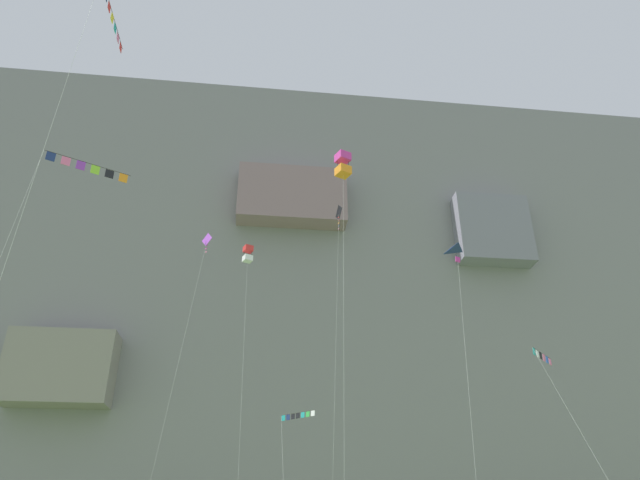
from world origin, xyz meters
TOP-DOWN VIEW (x-y plane):
  - cliff_face at (-0.00, 63.34)m, footprint 180.00×31.95m
  - kite_delta_front_field at (12.27, 27.38)m, footprint 3.66×5.34m
  - kite_banner_far_left at (-14.33, 18.71)m, footprint 4.70×6.93m
  - kite_diamond_low_left at (4.02, 37.55)m, footprint 1.80×4.01m
  - kite_banner_high_center at (-0.15, 31.97)m, footprint 2.37×4.93m
  - kite_box_low_center at (2.56, 24.93)m, footprint 1.63×3.99m
  - kite_box_high_left at (-4.64, 38.00)m, footprint 1.14×6.49m
  - kite_banner_mid_right at (15.82, 24.07)m, footprint 3.09×6.63m
  - kite_banner_high_right at (-12.59, 12.44)m, footprint 1.32×5.88m
  - kite_diamond_far_right at (-8.31, 33.41)m, footprint 2.87×4.33m

SIDE VIEW (x-z plane):
  - kite_banner_high_center at x=-0.15m, z-range 4.52..15.22m
  - kite_banner_mid_right at x=15.82m, z-range 5.85..19.37m
  - kite_delta_front_field at x=12.27m, z-range 10.42..32.39m
  - kite_banner_far_left at x=-14.33m, z-range 10.34..33.21m
  - kite_diamond_far_right at x=-8.31m, z-range 10.57..36.83m
  - kite_box_high_left at x=-4.64m, z-range 12.71..39.91m
  - kite_banner_high_right at x=-12.59m, z-range 12.53..41.47m
  - kite_box_low_center at x=2.56m, z-range 13.56..42.77m
  - cliff_face at x=0.00m, z-range 0.01..56.98m
  - kite_diamond_low_left at x=4.02m, z-range 12.89..45.07m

